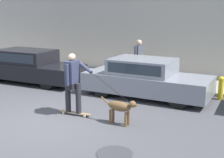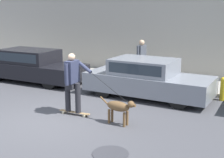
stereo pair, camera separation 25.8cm
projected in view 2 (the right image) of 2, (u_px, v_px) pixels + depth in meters
name	position (u px, v px, depth m)	size (l,w,h in m)	color
ground_plane	(50.00, 121.00, 8.46)	(36.00, 36.00, 0.00)	#47474C
back_wall	(148.00, 15.00, 13.87)	(32.00, 0.30, 5.43)	#ADA89E
sidewalk_curb	(135.00, 79.00, 13.33)	(30.00, 2.26, 0.13)	#A39E93
parked_car_0	(32.00, 66.00, 13.06)	(4.61, 1.75, 1.34)	black
parked_car_1	(147.00, 79.00, 10.68)	(4.36, 1.84, 1.33)	black
dog	(119.00, 107.00, 8.14)	(1.10, 0.34, 0.70)	brown
skateboarder	(73.00, 81.00, 8.79)	(2.33, 0.65, 1.78)	beige
pedestrian_with_bag	(141.00, 58.00, 12.60)	(0.28, 0.68, 1.65)	#28282D
manhole_cover	(110.00, 153.00, 6.57)	(0.78, 0.78, 0.01)	#38383D
fire_hydrant	(223.00, 88.00, 10.32)	(0.18, 0.18, 0.80)	gold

